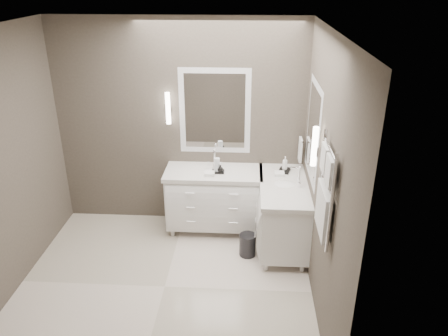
# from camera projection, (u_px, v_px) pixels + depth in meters

# --- Properties ---
(floor) EXTENTS (3.20, 3.00, 0.01)m
(floor) POSITION_uv_depth(u_px,v_px,m) (165.00, 287.00, 4.79)
(floor) COLOR silver
(floor) RESTS_ON ground
(ceiling) EXTENTS (3.20, 3.00, 0.01)m
(ceiling) POSITION_uv_depth(u_px,v_px,m) (147.00, 30.00, 3.67)
(ceiling) COLOR white
(ceiling) RESTS_ON wall_back
(wall_back) EXTENTS (3.20, 0.01, 2.70)m
(wall_back) POSITION_uv_depth(u_px,v_px,m) (180.00, 126.00, 5.60)
(wall_back) COLOR #4B443C
(wall_back) RESTS_ON floor
(wall_front) EXTENTS (3.20, 0.01, 2.70)m
(wall_front) POSITION_uv_depth(u_px,v_px,m) (112.00, 273.00, 2.86)
(wall_front) COLOR #4B443C
(wall_front) RESTS_ON floor
(wall_right) EXTENTS (0.01, 3.00, 2.70)m
(wall_right) POSITION_uv_depth(u_px,v_px,m) (324.00, 180.00, 4.15)
(wall_right) COLOR #4B443C
(wall_right) RESTS_ON floor
(vanity_back) EXTENTS (1.24, 0.59, 0.97)m
(vanity_back) POSITION_uv_depth(u_px,v_px,m) (214.00, 196.00, 5.68)
(vanity_back) COLOR white
(vanity_back) RESTS_ON floor
(vanity_right) EXTENTS (0.59, 1.24, 0.97)m
(vanity_right) POSITION_uv_depth(u_px,v_px,m) (283.00, 211.00, 5.34)
(vanity_right) COLOR white
(vanity_right) RESTS_ON floor
(mirror_back) EXTENTS (0.90, 0.02, 1.10)m
(mirror_back) POSITION_uv_depth(u_px,v_px,m) (215.00, 112.00, 5.48)
(mirror_back) COLOR white
(mirror_back) RESTS_ON wall_back
(mirror_right) EXTENTS (0.02, 0.90, 1.10)m
(mirror_right) POSITION_uv_depth(u_px,v_px,m) (313.00, 132.00, 4.79)
(mirror_right) COLOR white
(mirror_right) RESTS_ON wall_right
(sconce_back) EXTENTS (0.06, 0.06, 0.40)m
(sconce_back) POSITION_uv_depth(u_px,v_px,m) (168.00, 109.00, 5.44)
(sconce_back) COLOR white
(sconce_back) RESTS_ON wall_back
(sconce_right) EXTENTS (0.06, 0.06, 0.40)m
(sconce_right) POSITION_uv_depth(u_px,v_px,m) (315.00, 147.00, 4.25)
(sconce_right) COLOR white
(sconce_right) RESTS_ON wall_right
(towel_bar_corner) EXTENTS (0.03, 0.22, 0.30)m
(towel_bar_corner) POSITION_uv_depth(u_px,v_px,m) (300.00, 149.00, 5.48)
(towel_bar_corner) COLOR white
(towel_bar_corner) RESTS_ON wall_right
(towel_ladder) EXTENTS (0.06, 0.58, 0.90)m
(towel_ladder) POSITION_uv_depth(u_px,v_px,m) (325.00, 195.00, 3.77)
(towel_ladder) COLOR white
(towel_ladder) RESTS_ON wall_right
(waste_bin) EXTENTS (0.23, 0.23, 0.28)m
(waste_bin) POSITION_uv_depth(u_px,v_px,m) (248.00, 245.00, 5.27)
(waste_bin) COLOR black
(waste_bin) RESTS_ON floor
(amenity_tray_back) EXTENTS (0.15, 0.12, 0.02)m
(amenity_tray_back) POSITION_uv_depth(u_px,v_px,m) (218.00, 171.00, 5.48)
(amenity_tray_back) COLOR black
(amenity_tray_back) RESTS_ON vanity_back
(amenity_tray_right) EXTENTS (0.17, 0.20, 0.03)m
(amenity_tray_right) POSITION_uv_depth(u_px,v_px,m) (284.00, 170.00, 5.51)
(amenity_tray_right) COLOR black
(amenity_tray_right) RESTS_ON vanity_right
(water_bottle) EXTENTS (0.09, 0.09, 0.19)m
(water_bottle) POSITION_uv_depth(u_px,v_px,m) (217.00, 165.00, 5.44)
(water_bottle) COLOR silver
(water_bottle) RESTS_ON vanity_back
(soap_bottle_a) EXTENTS (0.07, 0.08, 0.13)m
(soap_bottle_a) POSITION_uv_depth(u_px,v_px,m) (216.00, 165.00, 5.47)
(soap_bottle_a) COLOR white
(soap_bottle_a) RESTS_ON amenity_tray_back
(soap_bottle_b) EXTENTS (0.09, 0.09, 0.09)m
(soap_bottle_b) POSITION_uv_depth(u_px,v_px,m) (220.00, 168.00, 5.43)
(soap_bottle_b) COLOR black
(soap_bottle_b) RESTS_ON amenity_tray_back
(soap_bottle_c) EXTENTS (0.07, 0.07, 0.17)m
(soap_bottle_c) POSITION_uv_depth(u_px,v_px,m) (285.00, 163.00, 5.47)
(soap_bottle_c) COLOR white
(soap_bottle_c) RESTS_ON amenity_tray_right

